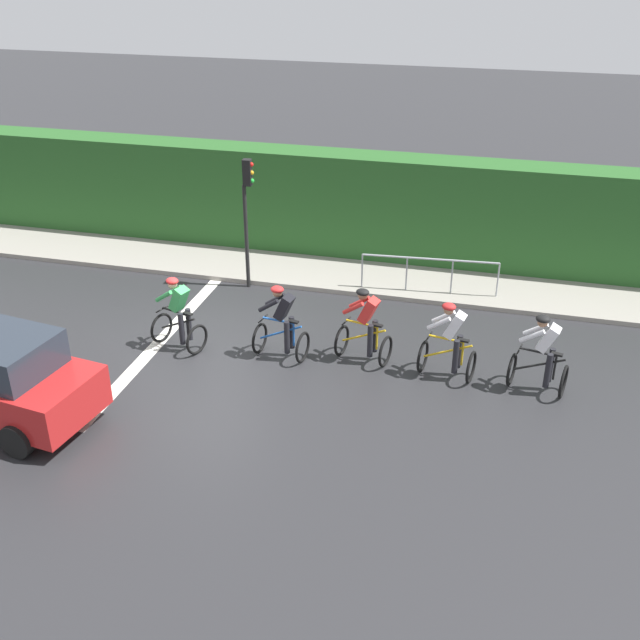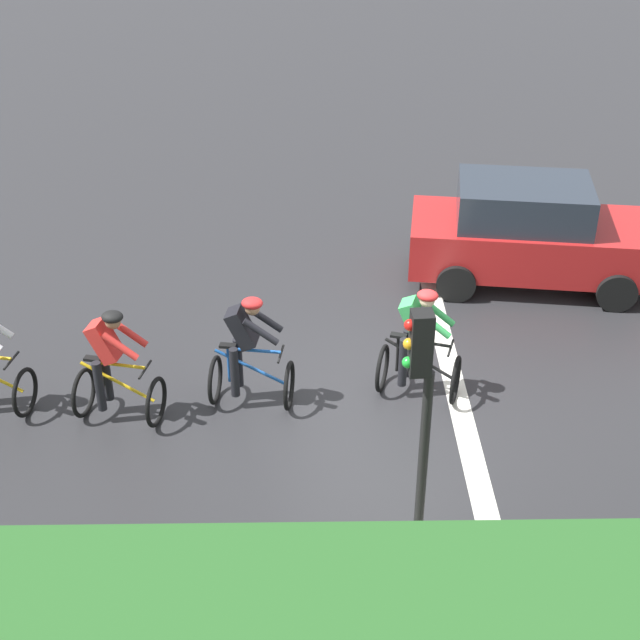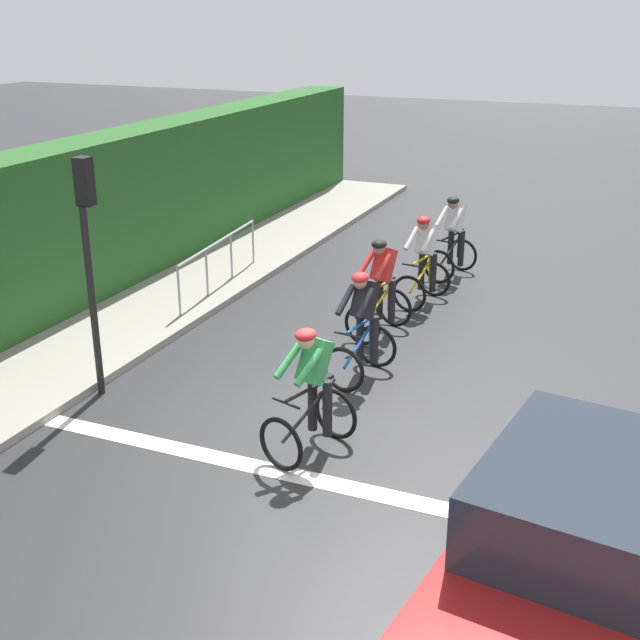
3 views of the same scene
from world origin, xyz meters
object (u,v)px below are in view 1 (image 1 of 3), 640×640
(pedestrian_railing_kerbside, at_px, (430,267))
(cyclist_lead, at_px, (542,356))
(cyclist_mid, at_px, (366,327))
(cyclist_second, at_px, (450,343))
(traffic_light_near_crossing, at_px, (247,204))
(cyclist_fourth, at_px, (282,324))
(cyclist_trailing, at_px, (179,315))

(pedestrian_railing_kerbside, bearing_deg, cyclist_lead, 34.90)
(cyclist_lead, relative_size, cyclist_mid, 1.00)
(cyclist_second, height_order, cyclist_mid, same)
(cyclist_mid, distance_m, traffic_light_near_crossing, 4.86)
(cyclist_mid, distance_m, pedestrian_railing_kerbside, 3.66)
(cyclist_fourth, bearing_deg, traffic_light_near_crossing, -150.15)
(cyclist_trailing, relative_size, traffic_light_near_crossing, 0.50)
(cyclist_fourth, height_order, traffic_light_near_crossing, traffic_light_near_crossing)
(cyclist_fourth, distance_m, pedestrian_railing_kerbside, 4.66)
(cyclist_fourth, height_order, cyclist_trailing, same)
(cyclist_second, bearing_deg, traffic_light_near_crossing, -120.40)
(traffic_light_near_crossing, bearing_deg, pedestrian_railing_kerbside, 97.69)
(cyclist_trailing, bearing_deg, traffic_light_near_crossing, 172.98)
(cyclist_trailing, bearing_deg, pedestrian_railing_kerbside, 129.34)
(cyclist_mid, bearing_deg, cyclist_lead, 85.10)
(cyclist_second, distance_m, cyclist_mid, 1.80)
(cyclist_lead, distance_m, cyclist_fourth, 5.32)
(cyclist_lead, relative_size, cyclist_trailing, 1.00)
(cyclist_lead, xyz_separation_m, cyclist_trailing, (0.18, -7.60, 0.00))
(pedestrian_railing_kerbside, bearing_deg, cyclist_fourth, -34.34)
(cyclist_lead, bearing_deg, cyclist_trailing, -88.68)
(cyclist_trailing, height_order, traffic_light_near_crossing, traffic_light_near_crossing)
(cyclist_trailing, relative_size, pedestrian_railing_kerbside, 0.49)
(cyclist_trailing, bearing_deg, cyclist_second, 92.59)
(cyclist_mid, xyz_separation_m, pedestrian_railing_kerbside, (-3.54, 0.89, -0.01))
(cyclist_lead, bearing_deg, cyclist_mid, -94.90)
(cyclist_second, xyz_separation_m, cyclist_trailing, (0.26, -5.80, 0.00))
(cyclist_trailing, distance_m, pedestrian_railing_kerbside, 6.35)
(cyclist_fourth, height_order, pedestrian_railing_kerbside, cyclist_fourth)
(cyclist_mid, bearing_deg, pedestrian_railing_kerbside, 165.83)
(cyclist_second, relative_size, traffic_light_near_crossing, 0.50)
(cyclist_second, height_order, cyclist_fourth, same)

